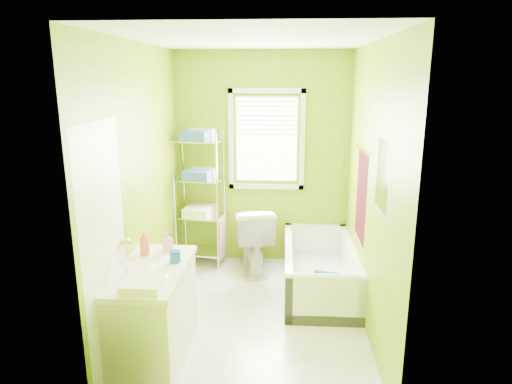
# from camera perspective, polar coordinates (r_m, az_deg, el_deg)

# --- Properties ---
(ground) EXTENTS (2.90, 2.90, 0.00)m
(ground) POSITION_cam_1_polar(r_m,az_deg,el_deg) (4.68, -0.15, -15.14)
(ground) COLOR silver
(ground) RESTS_ON ground
(room_envelope) EXTENTS (2.14, 2.94, 2.62)m
(room_envelope) POSITION_cam_1_polar(r_m,az_deg,el_deg) (4.14, -0.17, 3.82)
(room_envelope) COLOR #6E8E06
(room_envelope) RESTS_ON ground
(window) EXTENTS (0.92, 0.05, 1.22)m
(window) POSITION_cam_1_polar(r_m,az_deg,el_deg) (5.54, 1.33, 7.21)
(window) COLOR white
(window) RESTS_ON ground
(door) EXTENTS (0.09, 0.80, 2.00)m
(door) POSITION_cam_1_polar(r_m,az_deg,el_deg) (3.58, -18.24, -7.78)
(door) COLOR white
(door) RESTS_ON ground
(right_wall_decor) EXTENTS (0.04, 1.48, 1.17)m
(right_wall_decor) POSITION_cam_1_polar(r_m,az_deg,el_deg) (4.23, 13.94, 0.48)
(right_wall_decor) COLOR #3D070C
(right_wall_decor) RESTS_ON ground
(bathtub) EXTENTS (0.76, 1.62, 0.52)m
(bathtub) POSITION_cam_1_polar(r_m,az_deg,el_deg) (5.14, 7.91, -10.33)
(bathtub) COLOR white
(bathtub) RESTS_ON ground
(toilet) EXTENTS (0.61, 0.88, 0.81)m
(toilet) POSITION_cam_1_polar(r_m,az_deg,el_deg) (5.51, -0.45, -5.76)
(toilet) COLOR white
(toilet) RESTS_ON ground
(vanity) EXTENTS (0.54, 1.06, 1.02)m
(vanity) POSITION_cam_1_polar(r_m,az_deg,el_deg) (3.97, -12.72, -14.25)
(vanity) COLOR white
(vanity) RESTS_ON ground
(wire_shelf_unit) EXTENTS (0.60, 0.49, 1.68)m
(wire_shelf_unit) POSITION_cam_1_polar(r_m,az_deg,el_deg) (5.57, -6.86, 1.01)
(wire_shelf_unit) COLOR silver
(wire_shelf_unit) RESTS_ON ground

